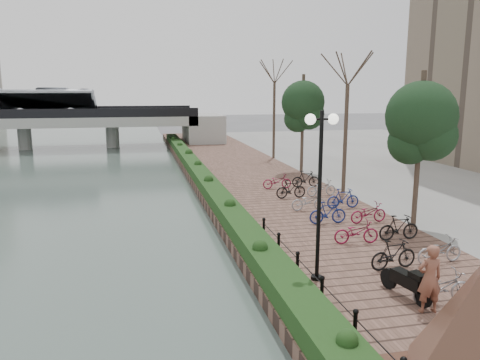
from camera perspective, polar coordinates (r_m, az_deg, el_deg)
name	(u,v)px	position (r m, az deg, el deg)	size (l,w,h in m)	color
promenade	(268,194)	(27.34, 3.47, -1.72)	(8.00, 75.00, 0.50)	brown
hedge	(204,179)	(28.94, -4.37, 0.08)	(1.10, 56.00, 0.60)	#1E3C15
chain_fence	(337,307)	(12.42, 11.75, -14.95)	(0.10, 14.10, 0.70)	black
lamppost	(320,161)	(13.91, 9.79, 2.34)	(1.02, 0.32, 5.15)	black
motorcycle	(405,280)	(14.10, 19.51, -11.44)	(0.51, 1.63, 1.02)	black
pedestrian	(430,279)	(13.30, 22.11, -11.09)	(0.67, 0.44, 1.84)	brown
bicycle_parking	(348,213)	(20.90, 13.04, -3.92)	(2.40, 17.32, 1.00)	#98989C
street_trees	(375,143)	(23.85, 16.10, 4.38)	(3.20, 37.12, 6.80)	#34271F
bridge	(27,118)	(54.40, -24.50, 6.94)	(36.00, 10.77, 6.50)	#A5A5A0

